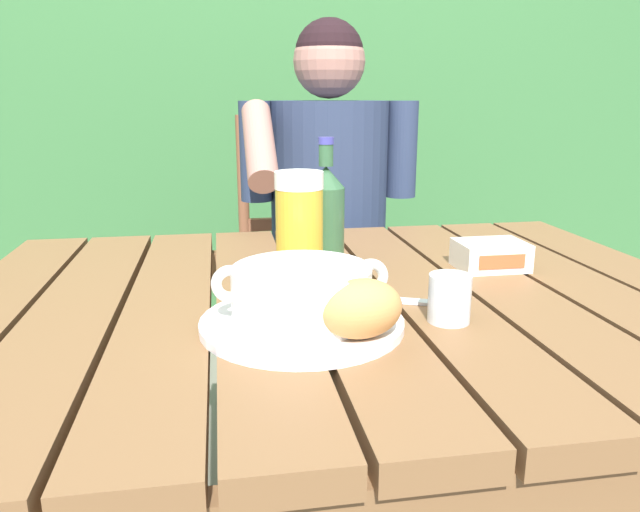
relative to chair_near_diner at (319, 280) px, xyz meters
The scene contains 12 objects.
dining_table 0.92m from the chair_near_diner, 97.28° to the right, with size 1.19×0.91×0.74m.
hedge_backdrop 1.09m from the chair_near_diner, 84.87° to the left, with size 3.77×0.94×2.03m.
chair_near_diner is the anchor object (origin of this frame).
person_eating 0.32m from the chair_near_diner, 90.80° to the right, with size 0.48×0.47×1.23m.
serving_plate 1.09m from the chair_near_diner, 100.78° to the right, with size 0.27×0.27×0.01m.
soup_bowl 1.10m from the chair_near_diner, 100.78° to the right, with size 0.23×0.18×0.08m.
bread_roll 1.16m from the chair_near_diner, 96.96° to the right, with size 0.12×0.10×0.07m.
beer_glass 0.90m from the chair_near_diner, 101.82° to the right, with size 0.08×0.08×0.18m.
beer_bottle 0.84m from the chair_near_diner, 98.39° to the right, with size 0.07×0.07×0.23m.
water_glass_small 1.09m from the chair_near_diner, 89.84° to the right, with size 0.06×0.06×0.07m.
butter_tub 0.88m from the chair_near_diner, 77.99° to the right, with size 0.12×0.09×0.05m.
table_knife 1.00m from the chair_near_diner, 93.39° to the right, with size 0.14×0.07×0.01m.
Camera 1 is at (-0.18, -0.88, 1.03)m, focal length 33.48 mm.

